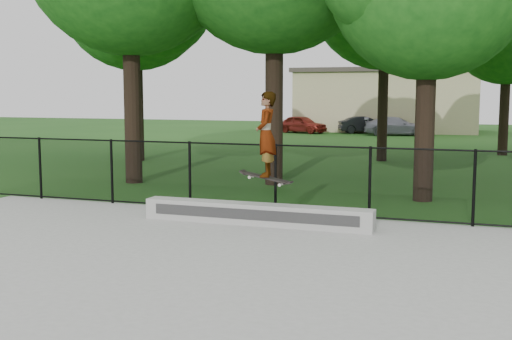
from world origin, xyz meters
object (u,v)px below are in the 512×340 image
(grind_ledge, at_px, (256,214))
(car_c, at_px, (396,126))
(car_a, at_px, (302,124))
(skater_airborne, at_px, (266,136))
(car_b, at_px, (365,125))

(grind_ledge, relative_size, car_c, 1.28)
(car_a, xyz_separation_m, car_c, (6.16, -0.40, -0.00))
(grind_ledge, distance_m, skater_airborne, 1.59)
(car_a, relative_size, car_b, 1.11)
(car_b, bearing_deg, grind_ledge, 162.49)
(car_b, relative_size, car_c, 0.83)
(grind_ledge, xyz_separation_m, car_a, (-6.97, 29.14, 0.31))
(car_a, bearing_deg, car_b, -56.46)
(car_c, height_order, skater_airborne, skater_airborne)
(car_c, distance_m, skater_airborne, 29.01)
(grind_ledge, bearing_deg, skater_airborne, -37.21)
(grind_ledge, height_order, car_b, car_b)
(car_a, bearing_deg, grind_ledge, -147.79)
(car_a, distance_m, car_b, 4.09)
(car_a, xyz_separation_m, car_b, (3.95, 1.04, -0.03))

